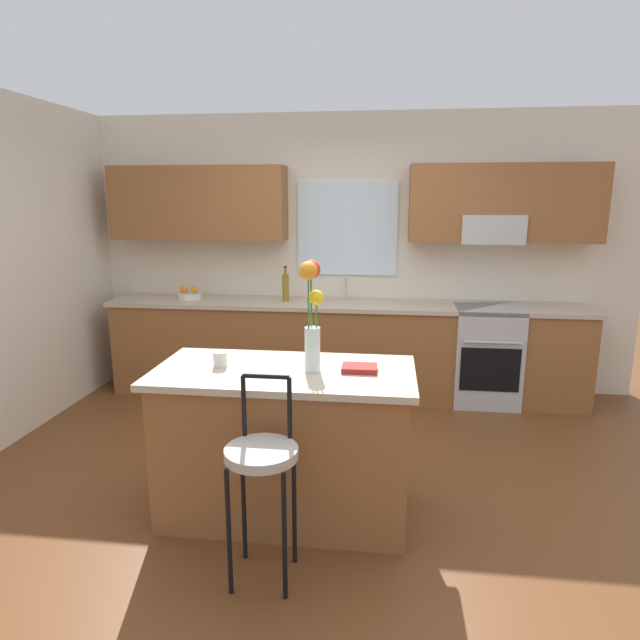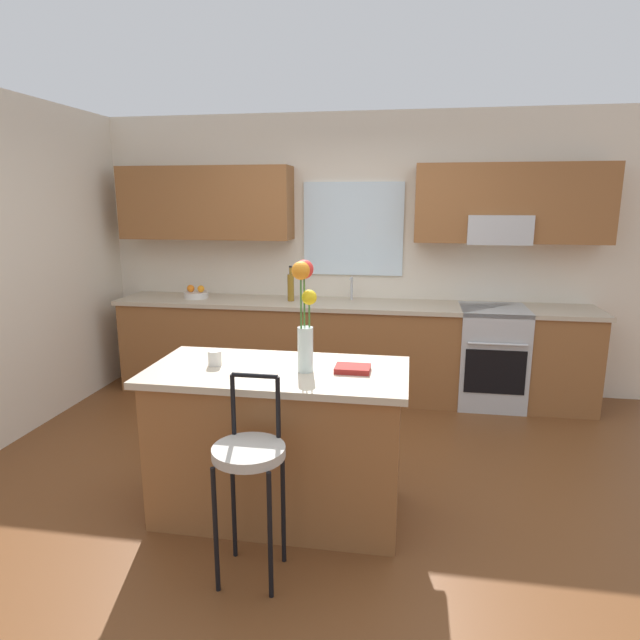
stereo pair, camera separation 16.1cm
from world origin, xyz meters
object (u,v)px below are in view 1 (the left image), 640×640
at_px(flower_vase, 312,308).
at_px(fruit_bowl_oranges, 189,295).
at_px(oven_range, 485,354).
at_px(mug_ceramic, 220,359).
at_px(kitchen_island, 285,442).
at_px(bar_stool_near, 262,462).
at_px(bottle_olive_oil, 286,287).
at_px(cookbook, 360,368).

xyz_separation_m(flower_vase, fruit_bowl_oranges, (-1.53, 2.14, -0.33)).
bearing_deg(oven_range, mug_ceramic, -132.13).
bearing_deg(flower_vase, kitchen_island, 173.90).
bearing_deg(oven_range, fruit_bowl_oranges, 179.51).
relative_size(oven_range, flower_vase, 1.44).
bearing_deg(flower_vase, bar_stool_near, -106.32).
relative_size(oven_range, mug_ceramic, 10.22).
bearing_deg(bar_stool_near, fruit_bowl_oranges, 116.64).
xyz_separation_m(oven_range, bottle_olive_oil, (-1.90, 0.02, 0.60)).
bearing_deg(kitchen_island, mug_ceramic, 179.42).
bearing_deg(flower_vase, bottle_olive_oil, 104.59).
bearing_deg(fruit_bowl_oranges, kitchen_island, -57.35).
bearing_deg(oven_range, flower_vase, -122.44).
relative_size(oven_range, bottle_olive_oil, 2.69).
xyz_separation_m(bar_stool_near, cookbook, (0.44, 0.61, 0.30)).
relative_size(bar_stool_near, fruit_bowl_oranges, 4.34).
relative_size(flower_vase, mug_ceramic, 7.09).
height_order(oven_range, bar_stool_near, bar_stool_near).
distance_m(bar_stool_near, flower_vase, 0.89).
height_order(bar_stool_near, flower_vase, flower_vase).
height_order(mug_ceramic, fruit_bowl_oranges, fruit_bowl_oranges).
distance_m(flower_vase, fruit_bowl_oranges, 2.65).
bearing_deg(cookbook, kitchen_island, -177.19).
relative_size(bar_stool_near, cookbook, 5.21).
xyz_separation_m(flower_vase, mug_ceramic, (-0.55, 0.02, -0.33)).
relative_size(mug_ceramic, cookbook, 0.45).
height_order(bar_stool_near, bottle_olive_oil, bottle_olive_oil).
distance_m(cookbook, fruit_bowl_oranges, 2.77).
relative_size(bar_stool_near, flower_vase, 1.63).
height_order(oven_range, kitchen_island, same).
bearing_deg(kitchen_island, bottle_olive_oil, 100.40).
bearing_deg(kitchen_island, fruit_bowl_oranges, 122.65).
bearing_deg(kitchen_island, flower_vase, -6.10).
distance_m(bar_stool_near, fruit_bowl_oranges, 3.06).
distance_m(oven_range, bar_stool_near, 3.09).
distance_m(kitchen_island, bar_stool_near, 0.61).
distance_m(kitchen_island, mug_ceramic, 0.63).
relative_size(flower_vase, bottle_olive_oil, 1.87).
bearing_deg(cookbook, oven_range, 62.64).
bearing_deg(mug_ceramic, flower_vase, -2.27).
height_order(oven_range, bottle_olive_oil, bottle_olive_oil).
xyz_separation_m(fruit_bowl_oranges, bottle_olive_oil, (0.97, 0.00, 0.10)).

